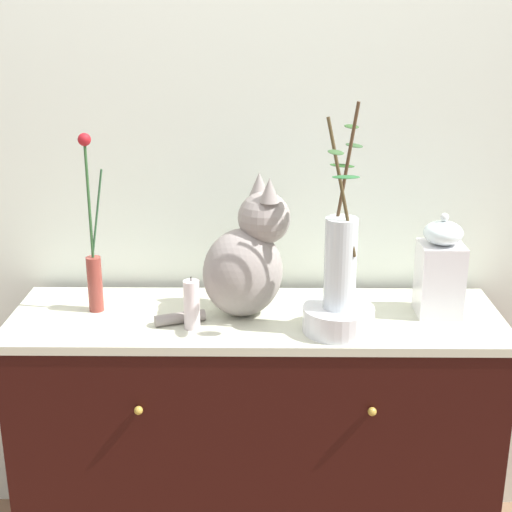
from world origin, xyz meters
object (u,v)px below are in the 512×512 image
Objects in this scene: candle_pillar at (192,305)px; bowl_porcelain at (338,319)px; sideboard at (256,439)px; cat_sitting at (248,259)px; vase_glass_clear at (341,257)px; vase_slim_green at (94,261)px; jar_lidded_porcelain at (440,270)px.

bowl_porcelain is at bearing -1.84° from candle_pillar.
sideboard is 3.49× the size of cat_sitting.
vase_glass_clear reaches higher than candle_pillar.
sideboard is at bearing 28.10° from candle_pillar.
vase_glass_clear reaches higher than cat_sitting.
candle_pillar is (-0.18, -0.09, 0.48)m from sideboard.
vase_slim_green is (-0.47, 0.03, 0.56)m from sideboard.
vase_glass_clear is at bearing -157.08° from jar_lidded_porcelain.
cat_sitting reaches higher than candle_pillar.
bowl_porcelain is (0.23, -0.11, 0.45)m from sideboard.
jar_lidded_porcelain reaches higher than bowl_porcelain.
sideboard is 2.58× the size of vase_glass_clear.
sideboard is 0.67m from vase_glass_clear.
bowl_porcelain is at bearing -24.99° from cat_sitting.
sideboard is at bearing 154.77° from vase_glass_clear.
vase_glass_clear is at bearing -25.23° from sideboard.
cat_sitting is at bearing 155.02° from vase_glass_clear.
vase_slim_green is at bearing 176.14° from sideboard.
bowl_porcelain is at bearing -157.08° from jar_lidded_porcelain.
vase_slim_green reaches higher than bowl_porcelain.
bowl_porcelain is 1.30× the size of candle_pillar.
cat_sitting is at bearing -2.78° from vase_slim_green.
vase_glass_clear reaches higher than vase_slim_green.
cat_sitting is at bearing 34.40° from candle_pillar.
candle_pillar reaches higher than sideboard.
jar_lidded_porcelain is 1.99× the size of candle_pillar.
bowl_porcelain is (0.69, -0.14, -0.12)m from vase_slim_green.
cat_sitting is (-0.02, 0.01, 0.58)m from sideboard.
sideboard is at bearing -22.56° from cat_sitting.
vase_glass_clear is 1.83× the size of jar_lidded_porcelain.
bowl_porcelain is at bearing -174.59° from vase_glass_clear.
vase_glass_clear is 3.64× the size of candle_pillar.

